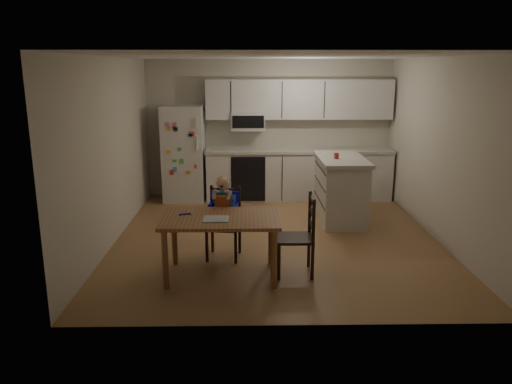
{
  "coord_description": "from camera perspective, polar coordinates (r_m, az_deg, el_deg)",
  "views": [
    {
      "loc": [
        -0.4,
        -6.74,
        2.36
      ],
      "look_at": [
        -0.3,
        -0.73,
        0.85
      ],
      "focal_mm": 35.0,
      "sensor_mm": 36.0,
      "label": 1
    }
  ],
  "objects": [
    {
      "name": "napkin",
      "position": [
        5.58,
        -4.59,
        -3.09
      ],
      "size": [
        0.28,
        0.25,
        0.01
      ],
      "primitive_type": "cube",
      "color": "#AAAAAF",
      "rests_on": "dining_table"
    },
    {
      "name": "dining_table",
      "position": [
        5.7,
        -4.03,
        -3.79
      ],
      "size": [
        1.33,
        0.86,
        0.71
      ],
      "color": "brown",
      "rests_on": "ground"
    },
    {
      "name": "red_cup",
      "position": [
        7.73,
        9.18,
        4.11
      ],
      "size": [
        0.07,
        0.07,
        0.09
      ],
      "primitive_type": "cylinder",
      "color": "red",
      "rests_on": "kitchen_island"
    },
    {
      "name": "chair_side",
      "position": [
        5.8,
        5.4,
        -4.34
      ],
      "size": [
        0.43,
        0.43,
        0.95
      ],
      "rotation": [
        0.0,
        0.0,
        -1.58
      ],
      "color": "black",
      "rests_on": "ground"
    },
    {
      "name": "room",
      "position": [
        7.32,
        2.19,
        5.33
      ],
      "size": [
        4.52,
        5.01,
        2.51
      ],
      "color": "#9A7042",
      "rests_on": "ground"
    },
    {
      "name": "kitchen_island",
      "position": [
        7.95,
        9.62,
        0.38
      ],
      "size": [
        0.71,
        1.36,
        1.0
      ],
      "color": "silver",
      "rests_on": "ground"
    },
    {
      "name": "chair_booster",
      "position": [
        6.28,
        -3.7,
        -1.88
      ],
      "size": [
        0.44,
        0.44,
        1.06
      ],
      "rotation": [
        0.0,
        0.0,
        -0.12
      ],
      "color": "black",
      "rests_on": "ground"
    },
    {
      "name": "refrigerator",
      "position": [
        9.09,
        -8.25,
        4.37
      ],
      "size": [
        0.72,
        0.7,
        1.7
      ],
      "primitive_type": "cube",
      "color": "silver",
      "rests_on": "ground"
    },
    {
      "name": "toddler_spoon",
      "position": [
        5.8,
        -8.23,
        -2.51
      ],
      "size": [
        0.12,
        0.06,
        0.02
      ],
      "primitive_type": "cylinder",
      "rotation": [
        0.0,
        1.57,
        0.35
      ],
      "color": "#141ACC",
      "rests_on": "dining_table"
    },
    {
      "name": "kitchen_run",
      "position": [
        9.15,
        4.71,
        4.71
      ],
      "size": [
        3.37,
        0.62,
        2.15
      ],
      "color": "silver",
      "rests_on": "ground"
    }
  ]
}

